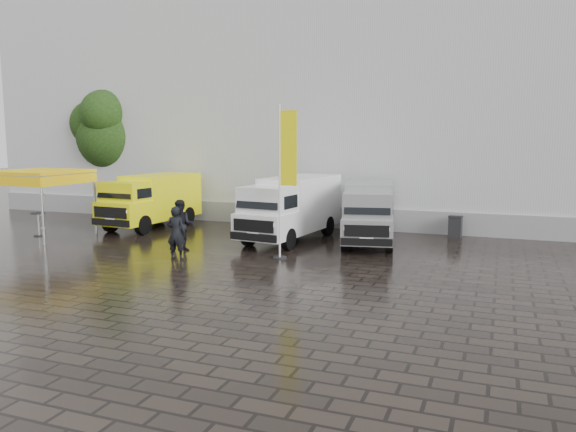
# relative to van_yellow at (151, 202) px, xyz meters

# --- Properties ---
(ground) EXTENTS (120.00, 120.00, 0.00)m
(ground) POSITION_rel_van_yellow_xyz_m (7.83, -4.88, -1.24)
(ground) COLOR black
(ground) RESTS_ON ground
(exhibition_hall) EXTENTS (44.00, 16.00, 12.00)m
(exhibition_hall) POSITION_rel_van_yellow_xyz_m (9.83, 11.12, 4.76)
(exhibition_hall) COLOR silver
(exhibition_hall) RESTS_ON ground
(hall_plinth) EXTENTS (44.00, 0.15, 1.00)m
(hall_plinth) POSITION_rel_van_yellow_xyz_m (9.83, 3.07, -0.74)
(hall_plinth) COLOR gray
(hall_plinth) RESTS_ON ground
(van_yellow) EXTENTS (2.43, 5.50, 2.48)m
(van_yellow) POSITION_rel_van_yellow_xyz_m (0.00, 0.00, 0.00)
(van_yellow) COLOR #FCFF0D
(van_yellow) RESTS_ON ground
(van_white) EXTENTS (2.65, 6.14, 2.58)m
(van_white) POSITION_rel_van_yellow_xyz_m (7.28, -0.66, 0.05)
(van_white) COLOR white
(van_white) RESTS_ON ground
(van_silver) EXTENTS (2.94, 5.83, 2.41)m
(van_silver) POSITION_rel_van_yellow_xyz_m (10.42, -0.18, -0.03)
(van_silver) COLOR #A2A5A6
(van_silver) RESTS_ON ground
(canopy_tent) EXTENTS (3.24, 3.24, 2.85)m
(canopy_tent) POSITION_rel_van_yellow_xyz_m (-2.99, -3.69, 1.43)
(canopy_tent) COLOR silver
(canopy_tent) RESTS_ON ground
(flagpole) EXTENTS (0.88, 0.50, 5.34)m
(flagpole) POSITION_rel_van_yellow_xyz_m (8.35, -4.09, 1.77)
(flagpole) COLOR black
(flagpole) RESTS_ON ground
(tree) EXTENTS (3.94, 4.03, 7.07)m
(tree) POSITION_rel_van_yellow_xyz_m (-5.41, 4.30, 3.30)
(tree) COLOR black
(tree) RESTS_ON ground
(cocktail_table) EXTENTS (0.60, 0.60, 1.01)m
(cocktail_table) POSITION_rel_van_yellow_xyz_m (-3.25, -3.63, -0.73)
(cocktail_table) COLOR black
(cocktail_table) RESTS_ON ground
(wheelie_bin) EXTENTS (0.59, 0.59, 0.93)m
(wheelie_bin) POSITION_rel_van_yellow_xyz_m (13.58, 2.48, -0.77)
(wheelie_bin) COLOR black
(wheelie_bin) RESTS_ON ground
(person_front) EXTENTS (0.73, 0.53, 1.87)m
(person_front) POSITION_rel_van_yellow_xyz_m (4.91, -5.62, -0.30)
(person_front) COLOR black
(person_front) RESTS_ON ground
(person_tent) EXTENTS (1.16, 1.07, 1.92)m
(person_tent) POSITION_rel_van_yellow_xyz_m (4.25, -4.19, -0.28)
(person_tent) COLOR black
(person_tent) RESTS_ON ground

